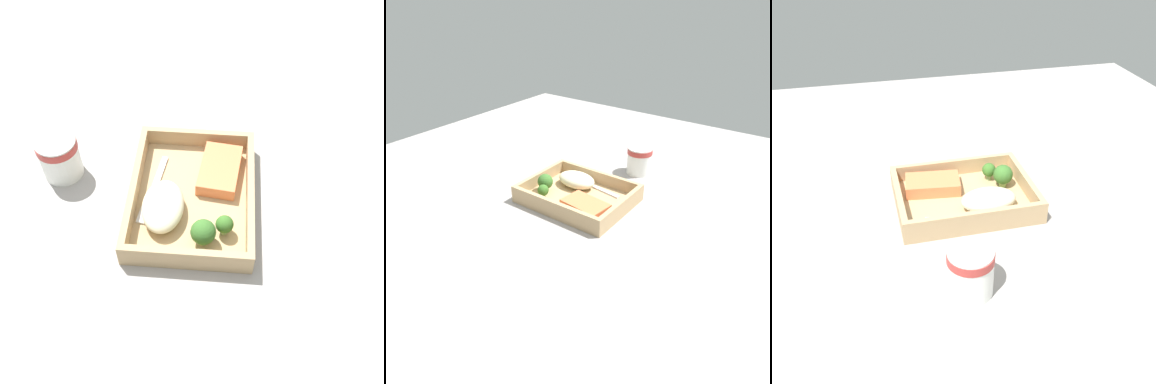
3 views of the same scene
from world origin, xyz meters
TOP-DOWN VIEW (x-y plane):
  - ground_plane at (0.00, 0.00)cm, footprint 160.00×160.00cm
  - takeout_tray at (0.00, 0.00)cm, footprint 27.95×21.63cm
  - tray_rim at (0.00, 0.00)cm, footprint 27.95×21.63cm
  - salmon_fillet at (-5.68, 4.69)cm, footprint 12.10×8.29cm
  - mashed_potatoes at (3.90, -4.67)cm, footprint 11.12×7.22cm
  - broccoli_floret_1 at (7.08, 5.95)cm, footprint 3.03×3.03cm
  - broccoli_floret_2 at (9.20, 2.56)cm, footprint 4.22×4.22cm
  - fork at (-0.21, -7.11)cm, footprint 15.87×3.87cm
  - paper_cup at (-5.04, -24.81)cm, footprint 7.56×7.56cm

SIDE VIEW (x-z plane):
  - ground_plane at x=0.00cm, z-range -2.00..0.00cm
  - takeout_tray at x=0.00cm, z-range 0.00..1.20cm
  - fork at x=-0.21cm, z-range 1.20..1.64cm
  - salmon_fillet at x=-5.68cm, z-range 1.20..3.82cm
  - tray_rim at x=0.00cm, z-range 1.20..4.70cm
  - mashed_potatoes at x=3.90cm, z-range 1.20..5.24cm
  - broccoli_floret_1 at x=7.08cm, z-range 1.54..5.47cm
  - broccoli_floret_2 at x=9.20cm, z-range 1.48..6.48cm
  - paper_cup at x=-5.04cm, z-range 0.49..8.88cm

